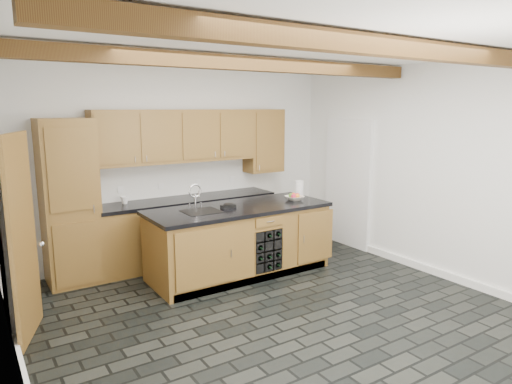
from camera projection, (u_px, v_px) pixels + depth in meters
ground at (277, 314)px, 5.00m from camera, size 5.00×5.00×0.00m
room_shell at (244, 171)px, 5.12m from camera, size 5.01×5.00×5.00m
back_cabinetry at (164, 197)px, 6.47m from camera, size 3.65×0.62×2.20m
island at (240, 240)px, 6.14m from camera, size 2.48×0.96×0.93m
faucet at (200, 208)px, 5.79m from camera, size 0.45×0.40×0.34m
kitchen_scale at (228, 206)px, 5.97m from camera, size 0.19×0.12×0.06m
fruit_bowl at (294, 198)px, 6.48m from camera, size 0.26×0.26×0.06m
fruit_cluster at (295, 196)px, 6.47m from camera, size 0.16×0.17×0.07m
paper_towel at (299, 189)px, 6.76m from camera, size 0.13×0.13×0.23m
mug at (125, 200)px, 6.23m from camera, size 0.12×0.12×0.10m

